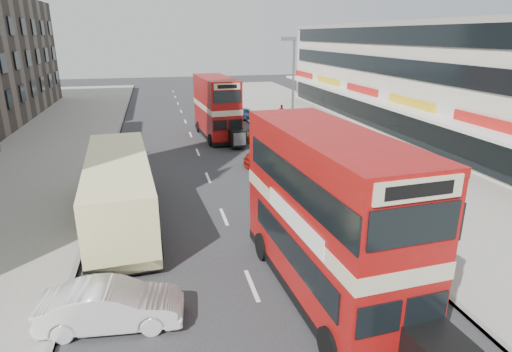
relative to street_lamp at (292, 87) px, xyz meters
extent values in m
plane|color=#28282B|center=(-6.52, -18.00, -4.78)|extent=(160.00, 160.00, 0.00)
cube|color=#28282B|center=(-6.52, 2.00, -4.78)|extent=(12.00, 90.00, 0.01)
cube|color=gray|center=(5.48, 2.00, -4.71)|extent=(12.00, 90.00, 0.15)
cube|color=gray|center=(-18.52, 2.00, -4.71)|extent=(12.00, 90.00, 0.15)
cube|color=gray|center=(-12.62, 2.00, -4.71)|extent=(0.20, 90.00, 0.16)
cube|color=gray|center=(-0.42, 2.00, -4.71)|extent=(0.20, 90.00, 0.16)
cube|color=beige|center=(13.48, 4.00, -0.28)|extent=(8.00, 46.00, 9.00)
cube|color=black|center=(9.43, 4.00, -3.18)|extent=(0.10, 44.00, 2.40)
cube|color=gray|center=(13.48, 4.00, 4.32)|extent=(8.20, 46.20, 0.40)
cube|color=white|center=(8.58, 4.00, -1.78)|extent=(1.80, 44.00, 0.20)
cylinder|color=slate|center=(0.08, 0.00, -0.78)|extent=(0.16, 0.16, 8.00)
cube|color=slate|center=(-0.32, 0.00, 3.22)|extent=(1.00, 0.20, 0.25)
cube|color=black|center=(-4.27, -16.79, -4.42)|extent=(3.18, 8.54, 0.37)
cube|color=maroon|center=(-4.27, -16.79, -3.16)|extent=(3.16, 8.54, 2.31)
cube|color=beige|center=(-4.27, -16.79, -1.85)|extent=(3.20, 8.58, 0.47)
cube|color=maroon|center=(-4.27, -16.79, -0.59)|extent=(3.16, 8.54, 2.20)
cube|color=maroon|center=(-4.27, -16.79, 0.59)|extent=(3.18, 8.56, 0.26)
cube|color=black|center=(-4.40, 6.57, -4.45)|extent=(2.99, 7.75, 0.33)
cube|color=maroon|center=(-4.40, 6.57, -3.32)|extent=(2.97, 7.75, 2.09)
cube|color=beige|center=(-4.40, 6.57, -2.13)|extent=(3.01, 7.79, 0.43)
cube|color=maroon|center=(-4.40, 6.57, -0.99)|extent=(2.97, 7.75, 1.99)
cube|color=maroon|center=(-4.40, 6.57, 0.08)|extent=(2.99, 7.77, 0.24)
cube|color=black|center=(-3.46, 2.27, -3.93)|extent=(1.22, 1.23, 1.23)
cube|color=black|center=(-11.19, -9.40, -4.36)|extent=(3.43, 10.80, 0.43)
cube|color=#F2E99C|center=(-11.19, -9.40, -3.14)|extent=(3.41, 10.80, 2.77)
imported|color=silver|center=(-11.01, -17.09, -4.10)|extent=(4.27, 1.84, 1.37)
imported|color=#AA1B11|center=(-1.40, -2.72, -4.03)|extent=(5.43, 2.71, 1.51)
imported|color=#BF5D13|center=(-1.51, 4.43, -4.24)|extent=(3.97, 1.95, 1.08)
imported|color=#5D84BB|center=(-1.04, 13.57, -4.16)|extent=(3.81, 1.93, 1.24)
imported|color=gray|center=(1.49, -5.50, -3.87)|extent=(0.65, 0.53, 1.54)
imported|color=gray|center=(2.72, 11.45, -3.85)|extent=(0.98, 0.59, 1.57)
imported|color=gray|center=(-2.05, -0.44, -4.35)|extent=(0.66, 1.68, 0.87)
imported|color=black|center=(-2.05, -0.44, -3.55)|extent=(0.66, 0.46, 1.76)
camera|label=1|loc=(-9.33, -28.43, 3.49)|focal=29.77mm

